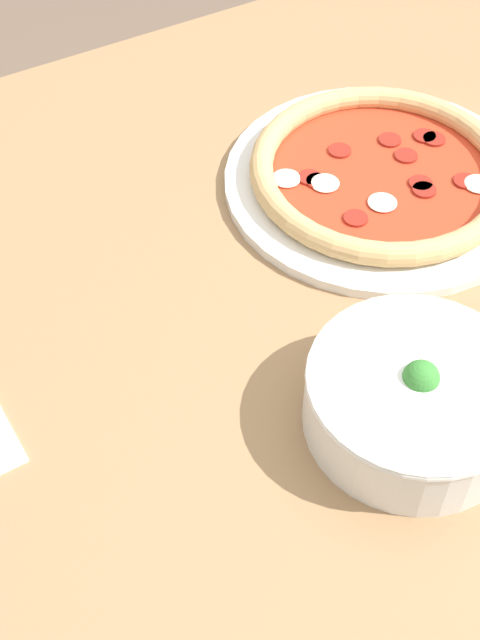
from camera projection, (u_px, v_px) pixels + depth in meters
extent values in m
plane|color=brown|center=(319.00, 533.00, 1.54)|extent=(8.00, 8.00, 0.00)
cube|color=#99724C|center=(363.00, 219.00, 0.98)|extent=(1.32, 0.87, 0.03)
cylinder|color=white|center=(380.00, 183.00, 0.99)|extent=(0.35, 0.35, 0.01)
torus|color=tan|center=(382.00, 169.00, 0.98)|extent=(0.29, 0.29, 0.03)
cylinder|color=red|center=(381.00, 176.00, 0.99)|extent=(0.26, 0.26, 0.01)
cylinder|color=maroon|center=(318.00, 181.00, 0.97)|extent=(0.03, 0.03, 0.00)
cylinder|color=maroon|center=(406.00, 156.00, 1.00)|extent=(0.03, 0.03, 0.00)
cylinder|color=maroon|center=(390.00, 140.00, 1.02)|extent=(0.03, 0.03, 0.00)
cylinder|color=maroon|center=(309.00, 177.00, 0.98)|extent=(0.03, 0.03, 0.00)
cylinder|color=maroon|center=(425.00, 136.00, 1.03)|extent=(0.03, 0.03, 0.00)
cylinder|color=maroon|center=(465.00, 181.00, 0.97)|extent=(0.03, 0.03, 0.00)
cylinder|color=maroon|center=(424.00, 190.00, 0.96)|extent=(0.03, 0.03, 0.00)
cylinder|color=maroon|center=(356.00, 218.00, 0.94)|extent=(0.03, 0.03, 0.00)
cylinder|color=maroon|center=(340.00, 151.00, 1.01)|extent=(0.03, 0.03, 0.00)
cylinder|color=maroon|center=(434.00, 139.00, 1.02)|extent=(0.03, 0.03, 0.00)
cylinder|color=maroon|center=(421.00, 183.00, 0.97)|extent=(0.03, 0.03, 0.00)
ellipsoid|color=silver|center=(478.00, 184.00, 0.97)|extent=(0.03, 0.03, 0.01)
ellipsoid|color=silver|center=(382.00, 202.00, 0.95)|extent=(0.03, 0.03, 0.01)
ellipsoid|color=silver|center=(286.00, 178.00, 0.98)|extent=(0.03, 0.03, 0.01)
ellipsoid|color=silver|center=(325.00, 183.00, 0.97)|extent=(0.03, 0.03, 0.01)
cylinder|color=white|center=(415.00, 400.00, 0.77)|extent=(0.19, 0.19, 0.06)
torus|color=white|center=(419.00, 381.00, 0.75)|extent=(0.19, 0.19, 0.01)
ellipsoid|color=#998466|center=(343.00, 387.00, 0.76)|extent=(0.03, 0.04, 0.02)
ellipsoid|color=#998466|center=(386.00, 331.00, 0.80)|extent=(0.04, 0.04, 0.02)
ellipsoid|color=tan|center=(373.00, 446.00, 0.72)|extent=(0.04, 0.04, 0.02)
ellipsoid|color=#998466|center=(446.00, 457.00, 0.70)|extent=(0.04, 0.04, 0.02)
ellipsoid|color=tan|center=(390.00, 410.00, 0.74)|extent=(0.04, 0.03, 0.02)
ellipsoid|color=tan|center=(477.00, 416.00, 0.74)|extent=(0.03, 0.04, 0.02)
ellipsoid|color=tan|center=(429.00, 352.00, 0.77)|extent=(0.04, 0.04, 0.02)
sphere|color=#388433|center=(421.00, 378.00, 0.74)|extent=(0.03, 0.03, 0.03)
ellipsoid|color=yellow|center=(475.00, 428.00, 0.72)|extent=(0.04, 0.02, 0.02)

